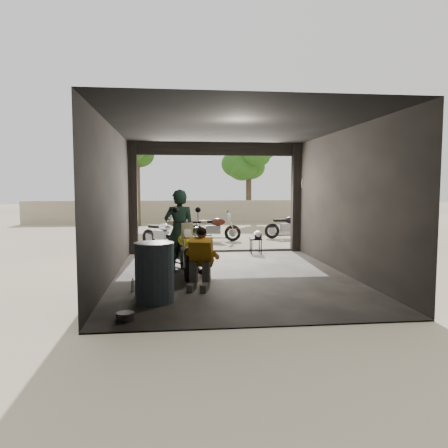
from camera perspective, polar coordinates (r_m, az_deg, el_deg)
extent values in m
plane|color=#7A6D56|center=(9.56, 0.99, -6.83)|extent=(80.00, 80.00, 0.00)
cube|color=#2D2B28|center=(9.55, 0.99, -6.77)|extent=(5.00, 7.00, 0.02)
plane|color=black|center=(9.44, 1.02, 12.56)|extent=(7.00, 7.00, 0.00)
cube|color=black|center=(5.91, 5.51, 1.52)|extent=(5.00, 0.02, 3.20)
cube|color=black|center=(9.36, -14.36, 2.65)|extent=(0.02, 7.00, 3.20)
cube|color=black|center=(10.00, 15.36, 2.77)|extent=(0.02, 7.00, 3.20)
cube|color=black|center=(12.71, -11.78, 3.27)|extent=(0.24, 0.24, 3.20)
cube|color=black|center=(13.16, 9.37, 3.36)|extent=(0.24, 0.24, 3.20)
cube|color=black|center=(12.80, -1.05, 9.75)|extent=(5.00, 0.16, 0.36)
cube|color=#2D2B28|center=(12.97, -1.06, -3.51)|extent=(5.00, 0.25, 0.08)
cube|color=gray|center=(23.34, -3.56, 1.64)|extent=(18.00, 0.30, 1.20)
cylinder|color=#382B1E|center=(21.84, -11.27, 4.45)|extent=(0.30, 0.30, 3.58)
ellipsoid|color=#1E4C14|center=(21.94, -11.37, 10.31)|extent=(2.20, 2.20, 3.14)
cylinder|color=#382B1E|center=(23.62, 3.24, 4.11)|extent=(0.30, 0.30, 3.20)
ellipsoid|color=#1E4C14|center=(23.68, 3.26, 8.95)|extent=(2.20, 2.20, 2.80)
imported|color=black|center=(9.72, -5.82, -1.03)|extent=(0.75, 0.56, 1.89)
cube|color=black|center=(12.58, 4.16, -1.97)|extent=(0.33, 0.33, 0.04)
cylinder|color=black|center=(12.46, 3.66, -3.05)|extent=(0.03, 0.03, 0.44)
cylinder|color=black|center=(12.51, 4.89, -3.03)|extent=(0.03, 0.03, 0.44)
cylinder|color=black|center=(12.72, 3.44, -2.88)|extent=(0.03, 0.03, 0.44)
cylinder|color=black|center=(12.77, 4.64, -2.86)|extent=(0.03, 0.03, 0.44)
ellipsoid|color=white|center=(12.55, 4.42, -1.38)|extent=(0.29, 0.30, 0.23)
cylinder|color=#415A6D|center=(7.42, -9.06, -6.35)|extent=(0.78, 0.78, 1.01)
cylinder|color=black|center=(13.13, 11.70, 1.24)|extent=(0.08, 0.08, 2.25)
cylinder|color=white|center=(13.08, 11.79, 5.26)|extent=(0.82, 0.03, 0.82)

